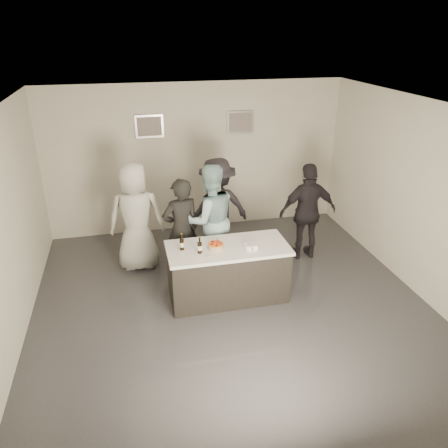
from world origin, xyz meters
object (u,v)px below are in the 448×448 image
Objects in this scene: cake at (216,246)px; person_guest_back at (217,208)px; beer_bottle_a at (182,242)px; person_guest_left at (136,217)px; bar_counter at (228,272)px; person_main_blue at (210,220)px; person_guest_right at (308,212)px; beer_bottle_b at (200,245)px; person_main_black at (181,229)px.

person_guest_back is at bearing 76.79° from cake.
person_guest_left is at bearing 116.59° from beer_bottle_a.
person_guest_back is at bearing 83.96° from bar_counter.
person_main_blue is at bearing 84.03° from cake.
person_guest_left is 1.04× the size of person_guest_back.
person_main_blue is 1.82m from person_guest_right.
beer_bottle_b reaches higher than bar_counter.
person_main_black is 0.98× the size of person_guest_right.
beer_bottle_b is at bearing 86.01° from person_main_black.
person_main_blue reaches higher than beer_bottle_a.
beer_bottle_b is at bearing 27.77° from person_guest_right.
beer_bottle_b is 0.15× the size of person_main_black.
person_main_blue is (0.35, 1.01, -0.06)m from beer_bottle_b.
cake is 0.92m from person_main_blue.
person_guest_right reaches higher than cake.
person_guest_left is at bearing 135.25° from bar_counter.
beer_bottle_a is at bearing 22.06° from person_guest_right.
person_main_black is at bearing 127.01° from bar_counter.
cake is at bearing -8.69° from beer_bottle_a.
bar_counter is at bearing 113.50° from person_main_black.
person_guest_right is 0.97× the size of person_guest_back.
bar_counter is 0.96× the size of person_guest_left.
beer_bottle_a is 0.29m from beer_bottle_b.
person_main_blue is (-0.10, 0.90, 0.52)m from bar_counter.
person_guest_right is at bearing 21.08° from beer_bottle_a.
person_main_black is 0.52m from person_main_blue.
person_guest_back is at bearing 58.84° from beer_bottle_a.
person_guest_right is at bearing 26.78° from beer_bottle_b.
person_guest_right is (3.03, -0.31, -0.07)m from person_guest_left.
bar_counter is at bearing -5.15° from beer_bottle_a.
person_guest_right is (2.17, 1.09, -0.13)m from beer_bottle_b.
person_main_black is at bearing 147.96° from person_guest_left.
bar_counter is at bearing 12.95° from beer_bottle_b.
cake is at bearing 66.24° from person_guest_back.
person_guest_back is at bearing -152.18° from person_main_black.
person_main_blue is at bearing 54.64° from beer_bottle_a.
cake is 1.73m from person_guest_left.
person_main_blue is (0.10, 0.92, 0.03)m from cake.
bar_counter is 1.05× the size of person_main_black.
person_guest_back is at bearing -15.77° from person_guest_right.
beer_bottle_b is 2.43m from person_guest_right.
person_guest_back is (1.47, 0.16, -0.04)m from person_guest_left.
beer_bottle_a is 1.64m from person_guest_back.
person_guest_left is at bearing 130.43° from cake.
person_guest_back reaches higher than person_guest_right.
beer_bottle_a is 1.38m from person_guest_left.
cake is 0.29m from beer_bottle_b.
cake is 2.16m from person_guest_right.
bar_counter is at bearing 4.20° from cake.
person_main_blue reaches higher than bar_counter.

